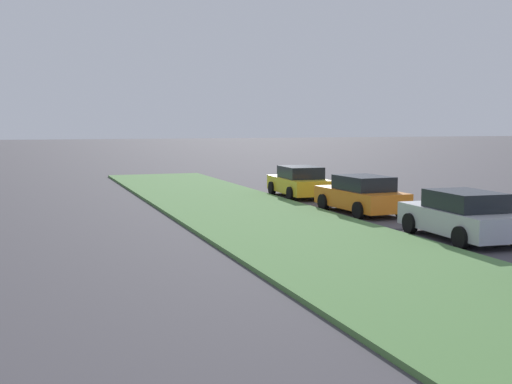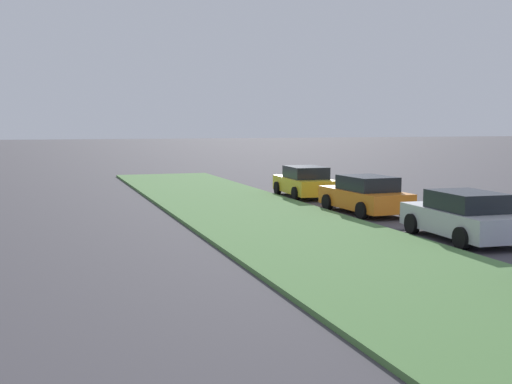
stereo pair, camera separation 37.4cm
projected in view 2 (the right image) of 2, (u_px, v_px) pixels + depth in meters
The scene contains 4 objects.
grass_median at pixel (393, 273), 14.59m from camera, with size 60.00×6.00×0.12m, color #517F42.
parked_car_silver at pixel (463, 216), 18.97m from camera, with size 4.38×2.17×1.47m.
parked_car_orange at pixel (365, 195), 24.65m from camera, with size 4.38×2.18×1.47m.
parked_car_yellow at pixel (305, 182), 30.19m from camera, with size 4.39×2.19×1.47m.
Camera 2 is at (-2.58, 14.00, 3.44)m, focal length 44.80 mm.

